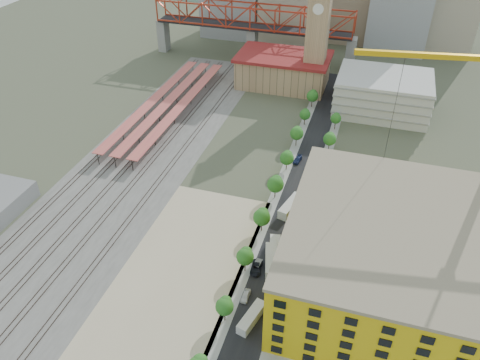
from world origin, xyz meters
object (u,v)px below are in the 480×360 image
(site_trailer_c, at_px, (275,252))
(car_0, at_px, (246,296))
(site_trailer_a, at_px, (252,318))
(site_trailer_b, at_px, (271,261))
(construction_building, at_px, (389,256))
(clock_tower, at_px, (319,21))
(site_trailer_d, at_px, (290,206))

(site_trailer_c, xyz_separation_m, car_0, (-3.00, -14.89, -0.66))
(site_trailer_a, relative_size, site_trailer_b, 0.86)
(construction_building, height_order, site_trailer_a, construction_building)
(clock_tower, height_order, construction_building, clock_tower)
(site_trailer_d, bearing_deg, clock_tower, 110.78)
(construction_building, distance_m, site_trailer_d, 34.12)
(clock_tower, height_order, site_trailer_a, clock_tower)
(site_trailer_c, bearing_deg, construction_building, -15.94)
(site_trailer_c, bearing_deg, car_0, -112.92)
(site_trailer_b, bearing_deg, construction_building, -10.93)
(site_trailer_b, relative_size, site_trailer_d, 1.00)
(site_trailer_c, bearing_deg, site_trailer_d, 78.47)
(clock_tower, xyz_separation_m, site_trailer_c, (8.00, -97.99, -27.35))
(car_0, bearing_deg, site_trailer_a, -62.00)
(clock_tower, relative_size, site_trailer_c, 5.27)
(car_0, bearing_deg, site_trailer_b, 75.36)
(site_trailer_c, bearing_deg, clock_tower, 83.14)
(site_trailer_b, bearing_deg, site_trailer_d, 75.81)
(clock_tower, height_order, site_trailer_d, clock_tower)
(clock_tower, bearing_deg, site_trailer_d, -84.25)
(clock_tower, xyz_separation_m, car_0, (5.00, -112.88, -28.01))
(clock_tower, bearing_deg, construction_building, -71.22)
(clock_tower, xyz_separation_m, site_trailer_d, (8.00, -79.41, -27.29))
(site_trailer_b, height_order, car_0, site_trailer_b)
(construction_building, height_order, site_trailer_d, construction_building)
(construction_building, height_order, car_0, construction_building)
(car_0, bearing_deg, clock_tower, 92.63)
(site_trailer_c, relative_size, site_trailer_d, 0.96)
(clock_tower, distance_m, car_0, 116.41)
(clock_tower, distance_m, site_trailer_d, 84.35)
(clock_tower, xyz_separation_m, site_trailer_b, (8.00, -101.47, -27.28))
(site_trailer_a, bearing_deg, construction_building, 49.98)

